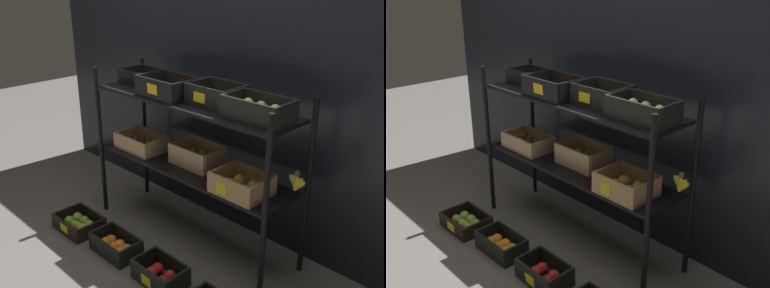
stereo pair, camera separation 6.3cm
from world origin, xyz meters
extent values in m
plane|color=#605B56|center=(0.00, 0.00, 0.00)|extent=(10.00, 10.00, 0.00)
cube|color=black|center=(0.00, 0.41, 0.93)|extent=(3.89, 0.12, 1.86)
cylinder|color=black|center=(-0.75, -0.21, 0.56)|extent=(0.03, 0.03, 1.13)
cylinder|color=black|center=(0.75, -0.21, 0.56)|extent=(0.03, 0.03, 1.13)
cylinder|color=black|center=(-0.75, 0.21, 0.56)|extent=(0.03, 0.03, 1.13)
cylinder|color=black|center=(0.75, 0.21, 0.56)|extent=(0.03, 0.03, 1.13)
cube|color=black|center=(0.00, 0.00, 0.53)|extent=(1.46, 0.39, 0.02)
cube|color=black|center=(0.00, 0.00, 0.99)|extent=(1.46, 0.39, 0.02)
cube|color=tan|center=(-0.48, -0.04, 0.55)|extent=(0.36, 0.24, 0.01)
cube|color=tan|center=(-0.48, -0.15, 0.60)|extent=(0.36, 0.02, 0.10)
cube|color=tan|center=(-0.48, 0.07, 0.60)|extent=(0.36, 0.02, 0.10)
cube|color=tan|center=(-0.65, -0.04, 0.60)|extent=(0.02, 0.20, 0.10)
cube|color=tan|center=(-0.31, -0.04, 0.60)|extent=(0.02, 0.20, 0.10)
ellipsoid|color=brown|center=(-0.58, -0.08, 0.59)|extent=(0.05, 0.05, 0.07)
ellipsoid|color=brown|center=(-0.51, -0.08, 0.59)|extent=(0.05, 0.05, 0.07)
ellipsoid|color=brown|center=(-0.44, -0.07, 0.59)|extent=(0.05, 0.05, 0.07)
ellipsoid|color=brown|center=(-0.38, -0.08, 0.59)|extent=(0.05, 0.05, 0.07)
ellipsoid|color=brown|center=(-0.58, 0.00, 0.59)|extent=(0.05, 0.05, 0.07)
ellipsoid|color=brown|center=(-0.51, 0.00, 0.59)|extent=(0.05, 0.05, 0.07)
ellipsoid|color=brown|center=(-0.44, 0.00, 0.59)|extent=(0.05, 0.05, 0.07)
ellipsoid|color=brown|center=(-0.38, 0.00, 0.59)|extent=(0.05, 0.05, 0.07)
cube|color=tan|center=(0.00, 0.05, 0.55)|extent=(0.33, 0.23, 0.01)
cube|color=tan|center=(0.00, -0.06, 0.62)|extent=(0.33, 0.02, 0.13)
cube|color=tan|center=(0.00, 0.15, 0.62)|extent=(0.33, 0.02, 0.13)
cube|color=tan|center=(-0.15, 0.05, 0.62)|extent=(0.02, 0.19, 0.13)
cube|color=tan|center=(0.16, 0.05, 0.62)|extent=(0.02, 0.19, 0.13)
ellipsoid|color=yellow|center=(-0.07, 0.01, 0.59)|extent=(0.06, 0.06, 0.08)
ellipsoid|color=yellow|center=(0.00, 0.02, 0.59)|extent=(0.06, 0.06, 0.08)
ellipsoid|color=yellow|center=(0.08, 0.02, 0.59)|extent=(0.06, 0.06, 0.08)
ellipsoid|color=yellow|center=(-0.08, 0.08, 0.59)|extent=(0.06, 0.06, 0.08)
ellipsoid|color=yellow|center=(0.01, 0.08, 0.59)|extent=(0.06, 0.06, 0.08)
ellipsoid|color=yellow|center=(0.08, 0.08, 0.59)|extent=(0.06, 0.06, 0.08)
cube|color=tan|center=(0.47, -0.06, 0.55)|extent=(0.31, 0.26, 0.01)
cube|color=tan|center=(0.47, -0.18, 0.61)|extent=(0.31, 0.02, 0.11)
cube|color=tan|center=(0.47, 0.06, 0.61)|extent=(0.31, 0.02, 0.11)
cube|color=tan|center=(0.32, -0.06, 0.61)|extent=(0.02, 0.22, 0.11)
cube|color=tan|center=(0.62, -0.06, 0.61)|extent=(0.02, 0.22, 0.11)
sphere|color=yellow|center=(0.42, -0.10, 0.59)|extent=(0.07, 0.07, 0.07)
sphere|color=#E4B250|center=(0.52, -0.10, 0.59)|extent=(0.07, 0.07, 0.07)
sphere|color=gold|center=(0.42, -0.02, 0.59)|extent=(0.07, 0.07, 0.07)
sphere|color=#D2C44C|center=(0.52, -0.02, 0.59)|extent=(0.07, 0.07, 0.07)
cube|color=yellow|center=(0.42, -0.19, 0.60)|extent=(0.07, 0.01, 0.07)
cube|color=black|center=(-0.53, 0.05, 1.00)|extent=(0.33, 0.23, 0.01)
cube|color=black|center=(-0.53, -0.05, 1.06)|extent=(0.33, 0.02, 0.09)
cube|color=black|center=(-0.53, 0.16, 1.06)|extent=(0.33, 0.02, 0.09)
cube|color=black|center=(-0.69, 0.05, 1.06)|extent=(0.02, 0.20, 0.09)
cube|color=black|center=(-0.38, 0.05, 1.06)|extent=(0.02, 0.20, 0.09)
sphere|color=#5F265C|center=(-0.62, 0.02, 1.03)|extent=(0.05, 0.05, 0.05)
sphere|color=#612F4A|center=(-0.56, 0.01, 1.03)|extent=(0.05, 0.05, 0.05)
sphere|color=#612E4D|center=(-0.50, 0.02, 1.03)|extent=(0.05, 0.05, 0.05)
sphere|color=#5E1A58|center=(-0.44, 0.02, 1.03)|extent=(0.05, 0.05, 0.05)
sphere|color=#573059|center=(-0.62, 0.09, 1.03)|extent=(0.05, 0.05, 0.05)
sphere|color=#55204B|center=(-0.56, 0.09, 1.03)|extent=(0.05, 0.05, 0.05)
sphere|color=#65275A|center=(-0.50, 0.09, 1.03)|extent=(0.05, 0.05, 0.05)
sphere|color=#58204D|center=(-0.44, 0.09, 1.03)|extent=(0.05, 0.05, 0.05)
cube|color=black|center=(-0.17, -0.05, 1.00)|extent=(0.36, 0.25, 0.01)
cube|color=black|center=(-0.17, -0.17, 1.07)|extent=(0.36, 0.02, 0.12)
cube|color=black|center=(-0.17, 0.07, 1.07)|extent=(0.36, 0.02, 0.12)
cube|color=black|center=(-0.34, -0.05, 1.07)|extent=(0.02, 0.22, 0.12)
cube|color=black|center=(0.00, -0.05, 1.07)|extent=(0.02, 0.22, 0.12)
sphere|color=orange|center=(-0.27, -0.09, 1.04)|extent=(0.06, 0.06, 0.06)
sphere|color=orange|center=(-0.21, -0.09, 1.04)|extent=(0.06, 0.06, 0.06)
sphere|color=orange|center=(-0.14, -0.09, 1.04)|extent=(0.06, 0.06, 0.06)
sphere|color=orange|center=(-0.07, -0.09, 1.04)|extent=(0.06, 0.06, 0.06)
sphere|color=orange|center=(-0.27, -0.01, 1.04)|extent=(0.06, 0.06, 0.06)
sphere|color=orange|center=(-0.20, -0.01, 1.04)|extent=(0.06, 0.06, 0.06)
sphere|color=orange|center=(-0.14, -0.01, 1.04)|extent=(0.06, 0.06, 0.06)
sphere|color=orange|center=(-0.07, 0.00, 1.04)|extent=(0.06, 0.06, 0.06)
cube|color=yellow|center=(-0.17, -0.18, 1.07)|extent=(0.09, 0.01, 0.06)
cube|color=black|center=(0.18, 0.03, 1.00)|extent=(0.32, 0.24, 0.01)
cube|color=black|center=(0.18, -0.08, 1.07)|extent=(0.32, 0.02, 0.12)
cube|color=black|center=(0.18, 0.14, 1.07)|extent=(0.32, 0.02, 0.12)
cube|color=black|center=(0.03, 0.03, 1.07)|extent=(0.02, 0.21, 0.12)
cube|color=black|center=(0.33, 0.03, 1.07)|extent=(0.02, 0.21, 0.12)
sphere|color=red|center=(0.13, 0.00, 1.05)|extent=(0.07, 0.07, 0.07)
sphere|color=red|center=(0.23, -0.01, 1.05)|extent=(0.07, 0.07, 0.07)
sphere|color=red|center=(0.12, 0.06, 1.05)|extent=(0.07, 0.07, 0.07)
sphere|color=red|center=(0.23, 0.06, 1.05)|extent=(0.07, 0.07, 0.07)
cube|color=yellow|center=(0.15, -0.09, 1.06)|extent=(0.09, 0.01, 0.06)
cube|color=black|center=(0.53, -0.03, 1.00)|extent=(0.37, 0.22, 0.01)
cube|color=black|center=(0.53, -0.13, 1.07)|extent=(0.37, 0.02, 0.12)
cube|color=black|center=(0.53, 0.08, 1.07)|extent=(0.37, 0.02, 0.12)
cube|color=black|center=(0.36, -0.03, 1.07)|extent=(0.02, 0.19, 0.12)
cube|color=black|center=(0.71, -0.03, 1.07)|extent=(0.02, 0.19, 0.12)
ellipsoid|color=#AAB759|center=(0.45, -0.06, 1.06)|extent=(0.07, 0.07, 0.09)
ellipsoid|color=#A8BF5F|center=(0.54, -0.06, 1.06)|extent=(0.07, 0.07, 0.09)
ellipsoid|color=#A6B95C|center=(0.62, -0.06, 1.06)|extent=(0.07, 0.07, 0.09)
ellipsoid|color=#AAC24F|center=(0.44, 0.00, 1.06)|extent=(0.07, 0.07, 0.09)
ellipsoid|color=#A8AF55|center=(0.53, 0.00, 1.06)|extent=(0.07, 0.07, 0.09)
ellipsoid|color=#B8BE5A|center=(0.62, 0.00, 1.06)|extent=(0.07, 0.07, 0.09)
cylinder|color=brown|center=(0.79, 0.01, 0.75)|extent=(0.02, 0.02, 0.02)
ellipsoid|color=yellow|center=(0.76, 0.02, 0.69)|extent=(0.09, 0.03, 0.09)
ellipsoid|color=yellow|center=(0.77, 0.01, 0.69)|extent=(0.07, 0.03, 0.09)
ellipsoid|color=yellow|center=(0.78, 0.01, 0.69)|extent=(0.05, 0.03, 0.09)
ellipsoid|color=yellow|center=(0.79, 0.00, 0.69)|extent=(0.05, 0.03, 0.09)
ellipsoid|color=yellow|center=(0.80, 0.01, 0.69)|extent=(0.07, 0.03, 0.09)
ellipsoid|color=yellow|center=(0.81, 0.00, 0.69)|extent=(0.09, 0.03, 0.08)
cube|color=black|center=(-0.65, -0.51, 0.01)|extent=(0.34, 0.25, 0.01)
cube|color=black|center=(-0.65, -0.63, 0.06)|extent=(0.34, 0.02, 0.10)
cube|color=black|center=(-0.65, -0.39, 0.06)|extent=(0.34, 0.02, 0.10)
cube|color=black|center=(-0.81, -0.51, 0.06)|extent=(0.02, 0.22, 0.10)
cube|color=black|center=(-0.49, -0.51, 0.06)|extent=(0.02, 0.22, 0.10)
sphere|color=#8DBA42|center=(-0.72, -0.55, 0.05)|extent=(0.07, 0.07, 0.07)
sphere|color=#98C632|center=(-0.64, -0.55, 0.05)|extent=(0.07, 0.07, 0.07)
sphere|color=#95BC40|center=(-0.57, -0.54, 0.05)|extent=(0.07, 0.07, 0.07)
sphere|color=#90C13F|center=(-0.73, -0.48, 0.05)|extent=(0.07, 0.07, 0.07)
sphere|color=#95C437|center=(-0.65, -0.47, 0.05)|extent=(0.07, 0.07, 0.07)
sphere|color=#95B83D|center=(-0.57, -0.48, 0.05)|extent=(0.07, 0.07, 0.07)
cube|color=yellow|center=(-0.64, -0.64, 0.06)|extent=(0.09, 0.00, 0.06)
cube|color=black|center=(-0.22, -0.50, 0.01)|extent=(0.34, 0.20, 0.01)
cube|color=black|center=(-0.22, -0.59, 0.07)|extent=(0.34, 0.02, 0.11)
cube|color=black|center=(-0.22, -0.40, 0.07)|extent=(0.34, 0.02, 0.11)
cube|color=black|center=(-0.38, -0.50, 0.07)|extent=(0.02, 0.17, 0.11)
cube|color=black|center=(-0.06, -0.50, 0.07)|extent=(0.02, 0.17, 0.11)
sphere|color=orange|center=(-0.30, -0.52, 0.05)|extent=(0.07, 0.07, 0.07)
sphere|color=orange|center=(-0.22, -0.52, 0.05)|extent=(0.07, 0.07, 0.07)
sphere|color=orange|center=(-0.14, -0.52, 0.05)|extent=(0.07, 0.07, 0.07)
sphere|color=orange|center=(-0.30, -0.48, 0.05)|extent=(0.07, 0.07, 0.07)
sphere|color=orange|center=(-0.21, -0.47, 0.05)|extent=(0.07, 0.07, 0.07)
sphere|color=orange|center=(-0.14, -0.47, 0.05)|extent=(0.07, 0.07, 0.07)
cube|color=black|center=(0.21, -0.48, 0.01)|extent=(0.32, 0.21, 0.01)
cube|color=black|center=(0.21, -0.58, 0.07)|extent=(0.32, 0.02, 0.12)
cube|color=black|center=(0.21, -0.39, 0.07)|extent=(0.32, 0.02, 0.12)
cube|color=black|center=(0.06, -0.48, 0.07)|extent=(0.02, 0.18, 0.12)
cube|color=black|center=(0.36, -0.48, 0.07)|extent=(0.02, 0.18, 0.12)
sphere|color=red|center=(0.16, -0.50, 0.05)|extent=(0.07, 0.07, 0.07)
sphere|color=red|center=(0.27, -0.51, 0.05)|extent=(0.07, 0.07, 0.07)
sphere|color=red|center=(0.16, -0.46, 0.05)|extent=(0.07, 0.07, 0.07)
sphere|color=red|center=(0.26, -0.45, 0.05)|extent=(0.07, 0.07, 0.07)
cube|color=yellow|center=(0.20, -0.59, 0.06)|extent=(0.08, 0.01, 0.07)
camera|label=1|loc=(1.91, -1.92, 1.78)|focal=41.82mm
camera|label=2|loc=(1.95, -1.87, 1.78)|focal=41.82mm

